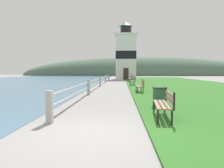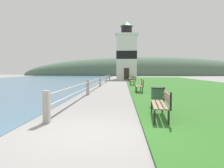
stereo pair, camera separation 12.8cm
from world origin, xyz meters
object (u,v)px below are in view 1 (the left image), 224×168
Objects in this scene: park_bench_by_lighthouse at (131,78)px; trash_bin at (159,97)px; park_bench_far at (133,80)px; park_bench_near at (165,102)px; lighthouse at (126,54)px; park_bench_midway at (141,85)px.

trash_bin is (0.31, -20.65, -0.11)m from park_bench_by_lighthouse.
park_bench_far reaches higher than trash_bin.
lighthouse reaches higher than park_bench_near.
lighthouse is (-0.57, 32.64, 3.93)m from park_bench_near.
park_bench_midway is at bearing 84.10° from park_bench_by_lighthouse.
park_bench_near is at bearing 89.36° from park_bench_far.
park_bench_midway is 0.18× the size of lighthouse.
park_bench_near is 8.26m from park_bench_midway.
park_bench_by_lighthouse is 2.00× the size of trash_bin.
park_bench_near is 22.85m from park_bench_by_lighthouse.
park_bench_midway reaches higher than trash_bin.
park_bench_near is at bearing 84.01° from park_bench_by_lighthouse.
park_bench_near is 32.88m from lighthouse.
park_bench_near and park_bench_by_lighthouse have the same top height.
trash_bin is at bearing -90.13° from park_bench_near.
lighthouse is (-0.43, 16.95, 3.93)m from park_bench_far.
trash_bin is at bearing 93.26° from park_bench_midway.
park_bench_far is (-0.14, 15.69, -0.00)m from park_bench_near.
park_bench_near is 2.21m from trash_bin.
park_bench_near is 1.07× the size of park_bench_midway.
park_bench_far is 0.17× the size of lighthouse.
park_bench_midway is 6.06m from trash_bin.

